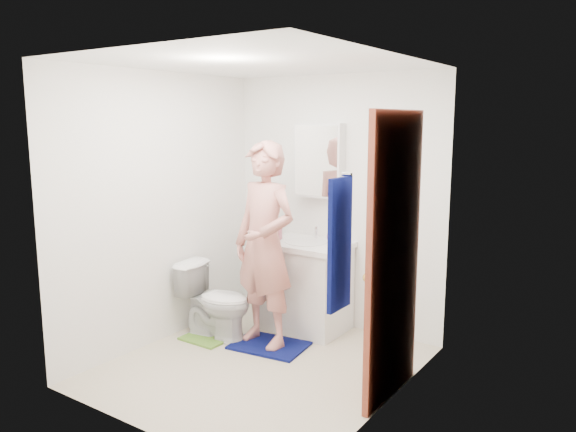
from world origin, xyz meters
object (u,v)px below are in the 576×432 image
object	(u,v)px
towel	(340,244)
soap_dispenser	(277,230)
vanity_cabinet	(306,288)
man	(265,245)
toilet	(216,301)
toothbrush_cup	(333,238)
medicine_cabinet	(319,161)

from	to	relation	value
towel	soap_dispenser	size ratio (longest dim) A/B	4.38
vanity_cabinet	man	world-z (taller)	man
soap_dispenser	toilet	bearing A→B (deg)	-113.95
vanity_cabinet	toothbrush_cup	world-z (taller)	toothbrush_cup
vanity_cabinet	soap_dispenser	xyz separation A→B (m)	(-0.30, -0.05, 0.54)
vanity_cabinet	man	xyz separation A→B (m)	(-0.08, -0.54, 0.52)
toothbrush_cup	man	distance (m)	0.72
man	toilet	bearing A→B (deg)	-159.67
toilet	soap_dispenser	size ratio (longest dim) A/B	3.80
medicine_cabinet	man	size ratio (longest dim) A/B	0.39
toilet	soap_dispenser	world-z (taller)	soap_dispenser
medicine_cabinet	towel	size ratio (longest dim) A/B	0.87
towel	soap_dispenser	bearing A→B (deg)	135.89
toilet	vanity_cabinet	bearing A→B (deg)	-48.06
toothbrush_cup	man	bearing A→B (deg)	-115.20
vanity_cabinet	toothbrush_cup	distance (m)	0.56
vanity_cabinet	towel	size ratio (longest dim) A/B	1.00
toilet	toothbrush_cup	bearing A→B (deg)	-53.38
towel	soap_dispenser	distance (m)	2.08
vanity_cabinet	medicine_cabinet	distance (m)	1.22
towel	toilet	size ratio (longest dim) A/B	1.15
towel	soap_dispenser	world-z (taller)	towel
toilet	soap_dispenser	bearing A→B (deg)	-30.89
medicine_cabinet	towel	distance (m)	2.11
toothbrush_cup	man	size ratio (longest dim) A/B	0.07
soap_dispenser	toothbrush_cup	xyz separation A→B (m)	(0.53, 0.16, -0.05)
towel	man	distance (m)	1.61
towel	vanity_cabinet	bearing A→B (deg)	128.47
towel	toilet	bearing A→B (deg)	154.37
vanity_cabinet	man	bearing A→B (deg)	-98.20
vanity_cabinet	towel	world-z (taller)	towel
vanity_cabinet	toilet	world-z (taller)	vanity_cabinet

